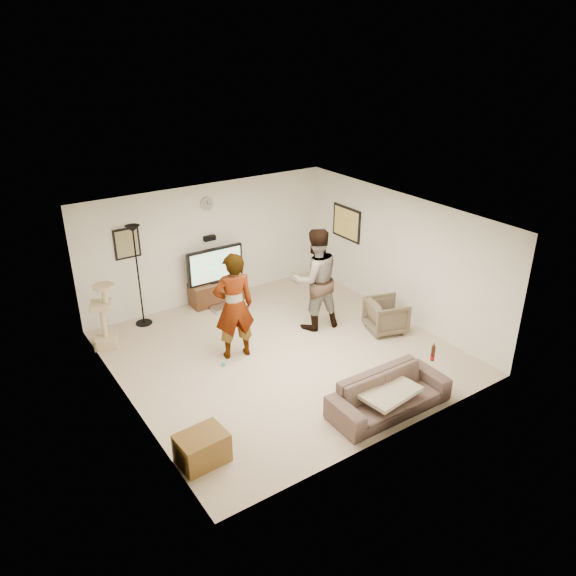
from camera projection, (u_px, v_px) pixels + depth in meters
floor at (282, 353)px, 9.89m from camera, size 5.50×5.50×0.02m
ceiling at (281, 218)px, 8.84m from camera, size 5.50×5.50×0.02m
wall_back at (209, 243)px, 11.44m from camera, size 5.50×0.04×2.50m
wall_front at (396, 361)px, 7.30m from camera, size 5.50×0.04×2.50m
wall_left at (123, 334)px, 7.97m from camera, size 0.04×5.50×2.50m
wall_right at (399, 256)px, 10.76m from camera, size 0.04×5.50×2.50m
wall_clock at (207, 204)px, 11.06m from camera, size 0.26×0.04×0.26m
wall_speaker at (210, 238)px, 11.34m from camera, size 0.25×0.10×0.10m
picture_back at (127, 243)px, 10.41m from camera, size 0.42×0.03×0.52m
picture_right at (346, 223)px, 11.86m from camera, size 0.03×0.78×0.62m
tv_stand at (217, 291)px, 11.68m from camera, size 1.15×0.45×0.48m
console_box at (222, 308)px, 11.41m from camera, size 0.40×0.30×0.07m
tv at (215, 265)px, 11.42m from camera, size 1.24×0.08×0.73m
tv_screen at (216, 266)px, 11.39m from camera, size 1.14×0.01×0.65m
floor_lamp at (138, 276)px, 10.47m from camera, size 0.32×0.32×2.02m
cat_tree at (103, 316)px, 9.84m from camera, size 0.52×0.52×1.23m
person_left at (234, 306)px, 9.41m from camera, size 0.78×0.59×1.94m
person_right at (315, 279)px, 10.37m from camera, size 1.09×0.91×2.00m
sofa at (389, 394)px, 8.27m from camera, size 1.93×0.79×0.56m
throw_blanket at (386, 390)px, 8.20m from camera, size 0.98×0.81×0.06m
beer_bottle at (433, 353)px, 8.55m from camera, size 0.06×0.06×0.25m
armchair at (386, 315)px, 10.50m from camera, size 0.88×0.86×0.64m
side_table at (202, 448)px, 7.28m from camera, size 0.67×0.52×0.43m
toy_ball at (223, 364)px, 9.48m from camera, size 0.07×0.07×0.07m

